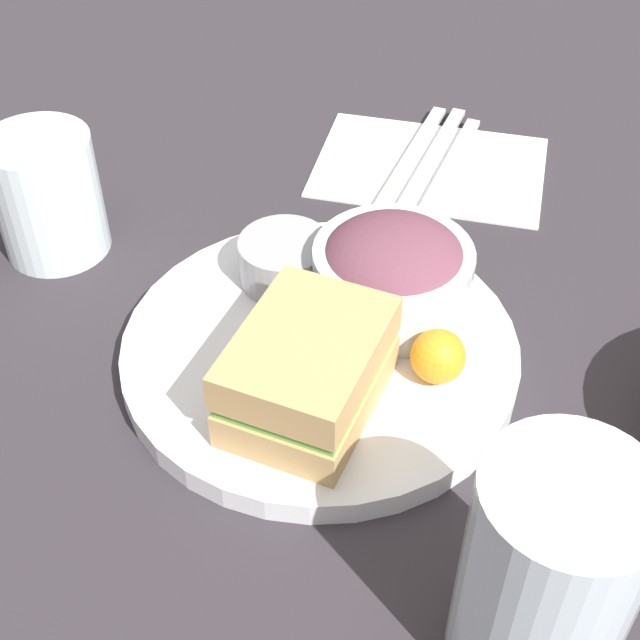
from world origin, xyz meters
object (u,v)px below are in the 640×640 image
(sandwich, at_px, (308,371))
(fork, at_px, (411,157))
(salad_bowl, at_px, (393,271))
(knife, at_px, (430,162))
(dressing_cup, at_px, (285,260))
(drink_glass, at_px, (547,579))
(plate, at_px, (320,351))
(spoon, at_px, (450,166))
(water_glass, at_px, (47,196))

(sandwich, height_order, fork, sandwich)
(salad_bowl, xyz_separation_m, knife, (-0.21, -0.00, -0.04))
(dressing_cup, bearing_deg, drink_glass, 38.97)
(plate, distance_m, salad_bowl, 0.07)
(plate, xyz_separation_m, drink_glass, (0.18, 0.15, 0.06))
(plate, bearing_deg, spoon, 167.57)
(knife, xyz_separation_m, spoon, (0.00, 0.02, 0.00))
(sandwich, height_order, drink_glass, drink_glass)
(salad_bowl, bearing_deg, sandwich, -17.47)
(dressing_cup, bearing_deg, fork, 163.07)
(fork, bearing_deg, spoon, -90.00)
(plate, relative_size, sandwich, 2.21)
(fork, bearing_deg, drink_glass, -154.75)
(plate, xyz_separation_m, knife, (-0.26, 0.04, -0.00))
(dressing_cup, distance_m, spoon, 0.22)
(sandwich, bearing_deg, spoon, 170.89)
(plate, height_order, drink_glass, drink_glass)
(sandwich, distance_m, drink_glass, 0.19)
(salad_bowl, distance_m, spoon, 0.21)
(salad_bowl, height_order, knife, salad_bowl)
(salad_bowl, distance_m, drink_glass, 0.26)
(fork, relative_size, water_glass, 1.85)
(drink_glass, xyz_separation_m, water_glass, (-0.26, -0.39, -0.02))
(dressing_cup, distance_m, fork, 0.21)
(spoon, xyz_separation_m, water_glass, (0.18, -0.29, 0.04))
(sandwich, xyz_separation_m, knife, (-0.31, 0.03, -0.04))
(salad_bowl, relative_size, spoon, 0.68)
(fork, bearing_deg, salad_bowl, -166.33)
(sandwich, distance_m, fork, 0.32)
(fork, bearing_deg, dressing_cup, 171.54)
(dressing_cup, bearing_deg, salad_bowl, 83.32)
(sandwich, distance_m, salad_bowl, 0.11)
(plate, relative_size, fork, 1.50)
(knife, bearing_deg, plate, 180.00)
(fork, xyz_separation_m, spoon, (0.01, 0.04, 0.00))
(dressing_cup, height_order, spoon, dressing_cup)
(fork, distance_m, water_glass, 0.32)
(dressing_cup, xyz_separation_m, knife, (-0.20, 0.08, -0.03))
(sandwich, relative_size, salad_bowl, 1.10)
(salad_bowl, bearing_deg, fork, -174.80)
(drink_glass, height_order, fork, drink_glass)
(dressing_cup, bearing_deg, knife, 158.28)
(drink_glass, bearing_deg, spoon, -167.40)
(sandwich, height_order, spoon, sandwich)
(sandwich, distance_m, spoon, 0.32)
(plate, distance_m, drink_glass, 0.24)
(plate, relative_size, knife, 1.43)
(spoon, bearing_deg, drink_glass, -158.94)
(plate, distance_m, water_glass, 0.25)
(salad_bowl, xyz_separation_m, spoon, (-0.20, 0.02, -0.04))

